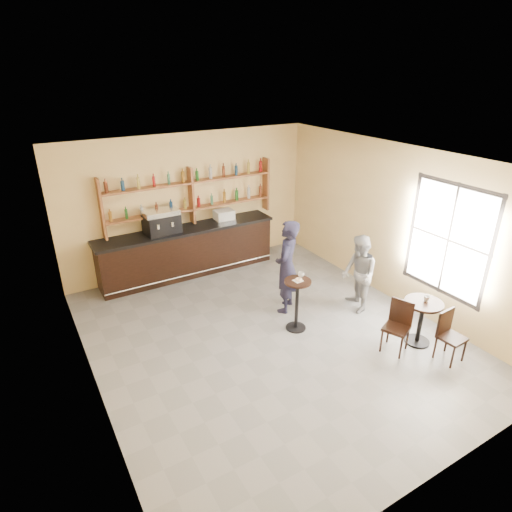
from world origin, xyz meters
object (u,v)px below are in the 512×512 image
espresso_machine (162,222)px  pedestal_table (297,305)px  man_main (287,267)px  chair_west (396,328)px  pastry_case (224,216)px  cafe_table (420,322)px  chair_south (452,337)px  patron_second (359,274)px  bar_counter (188,251)px

espresso_machine → pedestal_table: espresso_machine is taller
man_main → chair_west: man_main is taller
pastry_case → cafe_table: size_ratio=0.55×
pastry_case → cafe_table: (1.49, -4.66, -0.86)m
espresso_machine → chair_south: 6.16m
pastry_case → patron_second: 3.53m
espresso_machine → cafe_table: 5.64m
bar_counter → man_main: 2.75m
bar_counter → patron_second: 3.97m
chair_south → cafe_table: bearing=91.2°
patron_second → pastry_case: bearing=-136.8°
cafe_table → bar_counter: bearing=117.7°
bar_counter → cafe_table: bearing=-62.3°
chair_south → pastry_case: bearing=102.7°
pedestal_table → cafe_table: size_ratio=1.22×
espresso_machine → patron_second: bearing=-53.9°
pastry_case → chair_south: 5.55m
espresso_machine → chair_west: 5.31m
cafe_table → pastry_case: bearing=107.7°
bar_counter → patron_second: (2.28, -3.24, 0.22)m
bar_counter → chair_west: bearing=-67.6°
pastry_case → pedestal_table: size_ratio=0.45×
chair_west → patron_second: patron_second is taller
patron_second → bar_counter: bearing=-123.8°
pedestal_table → chair_south: pedestal_table is taller
cafe_table → chair_south: size_ratio=0.94×
chair_west → chair_south: size_ratio=1.04×
espresso_machine → patron_second: size_ratio=0.47×
pastry_case → chair_south: (1.54, -5.26, -0.83)m
bar_counter → chair_west: (1.90, -4.61, -0.11)m
espresso_machine → chair_south: bearing=-65.0°
pastry_case → patron_second: (1.32, -3.24, -0.48)m
espresso_machine → pedestal_table: size_ratio=0.74×
espresso_machine → pastry_case: 1.53m
chair_south → bar_counter: bearing=111.9°
chair_west → chair_south: (0.60, -0.65, -0.02)m
man_main → chair_south: bearing=74.7°
pedestal_table → bar_counter: bearing=104.6°
bar_counter → patron_second: bearing=-54.9°
bar_counter → pastry_case: bearing=0.0°
man_main → chair_west: bearing=68.8°
pastry_case → pedestal_table: pastry_case is taller
cafe_table → patron_second: patron_second is taller
chair_south → chair_west: bearing=129.1°
espresso_machine → pedestal_table: bearing=-71.6°
man_main → cafe_table: size_ratio=2.29×
chair_south → patron_second: patron_second is taller
espresso_machine → cafe_table: bearing=-62.3°
patron_second → chair_west: bearing=5.8°
man_main → chair_west: size_ratio=2.06×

